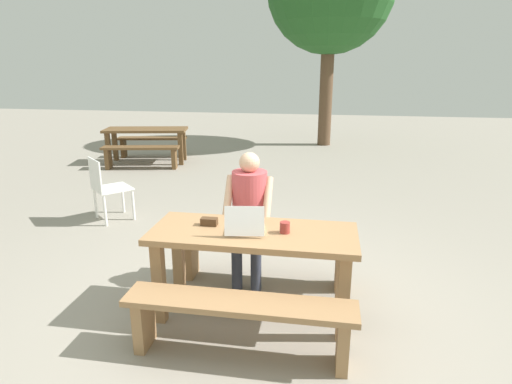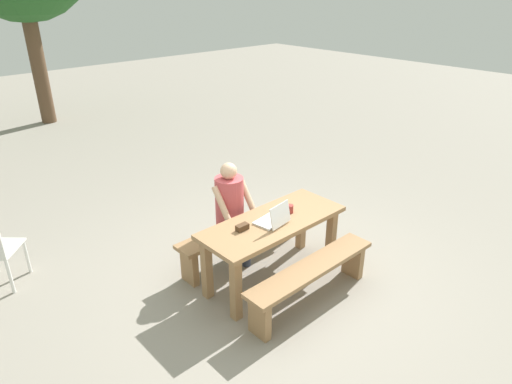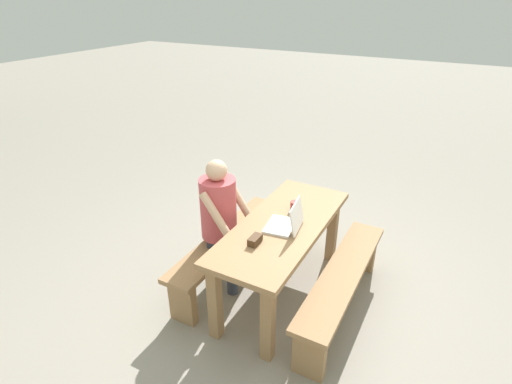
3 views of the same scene
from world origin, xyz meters
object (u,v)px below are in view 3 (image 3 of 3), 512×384
(laptop, at_px, (287,222))
(coffee_mug, at_px, (295,206))
(picnic_table_front, at_px, (282,236))
(small_pouch, at_px, (255,240))
(person_seated, at_px, (222,215))

(laptop, distance_m, coffee_mug, 0.32)
(picnic_table_front, height_order, coffee_mug, coffee_mug)
(laptop, relative_size, small_pouch, 2.51)
(picnic_table_front, relative_size, small_pouch, 12.20)
(small_pouch, height_order, coffee_mug, coffee_mug)
(picnic_table_front, height_order, laptop, laptop)
(coffee_mug, xyz_separation_m, person_seated, (-0.39, 0.54, -0.05))
(picnic_table_front, xyz_separation_m, coffee_mug, (0.25, -0.00, 0.18))
(laptop, xyz_separation_m, small_pouch, (-0.33, 0.13, -0.03))
(laptop, relative_size, coffee_mug, 3.79)
(laptop, bearing_deg, small_pouch, -29.35)
(picnic_table_front, relative_size, laptop, 4.85)
(small_pouch, bearing_deg, person_seated, 62.31)
(person_seated, bearing_deg, picnic_table_front, -76.16)
(small_pouch, bearing_deg, laptop, -21.23)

